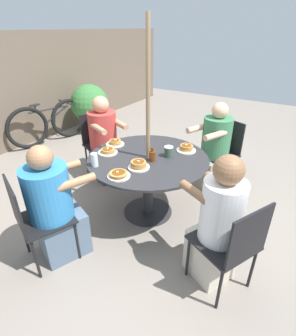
{
  "coord_description": "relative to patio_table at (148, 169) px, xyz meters",
  "views": [
    {
      "loc": [
        -2.08,
        -1.3,
        1.91
      ],
      "look_at": [
        0.0,
        0.0,
        0.58
      ],
      "focal_mm": 28.0,
      "sensor_mm": 36.0,
      "label": 1
    }
  ],
  "objects": [
    {
      "name": "ground_plane",
      "position": [
        0.0,
        0.0,
        -0.57
      ],
      "size": [
        12.0,
        12.0,
        0.0
      ],
      "primitive_type": "plane",
      "color": "gray"
    },
    {
      "name": "patio_table",
      "position": [
        0.0,
        0.0,
        0.0
      ],
      "size": [
        1.26,
        1.26,
        0.71
      ],
      "color": "#28282B",
      "rests_on": "ground"
    },
    {
      "name": "umbrella_pole",
      "position": [
        0.0,
        0.0,
        0.44
      ],
      "size": [
        0.04,
        0.04,
        2.02
      ],
      "primitive_type": "cylinder",
      "color": "#846B4C",
      "rests_on": "ground"
    },
    {
      "name": "patio_chair_north",
      "position": [
        -0.53,
        -1.07,
        -0.08
      ],
      "size": [
        0.57,
        0.57,
        0.86
      ],
      "rotation": [
        0.0,
        0.0,
        -0.46
      ],
      "color": "black",
      "rests_on": "ground"
    },
    {
      "name": "diner_north",
      "position": [
        -0.45,
        -0.92,
        -0.03
      ],
      "size": [
        0.48,
        0.53,
        1.16
      ],
      "rotation": [
        0.0,
        0.0,
        -0.46
      ],
      "color": "beige",
      "rests_on": "ground"
    },
    {
      "name": "patio_chair_east",
      "position": [
        1.1,
        -0.47,
        -0.08
      ],
      "size": [
        0.56,
        0.56,
        0.86
      ],
      "rotation": [
        0.0,
        0.0,
        1.17
      ],
      "color": "black",
      "rests_on": "ground"
    },
    {
      "name": "diner_east",
      "position": [
        0.94,
        -0.4,
        -0.06
      ],
      "size": [
        0.6,
        0.52,
        1.13
      ],
      "rotation": [
        0.0,
        0.0,
        1.17
      ],
      "color": "gray",
      "rests_on": "ground"
    },
    {
      "name": "patio_chair_south",
      "position": [
        0.46,
        1.1,
        -0.08
      ],
      "size": [
        0.56,
        0.56,
        0.86
      ],
      "rotation": [
        0.0,
        0.0,
        -3.54
      ],
      "color": "black",
      "rests_on": "ground"
    },
    {
      "name": "diner_south",
      "position": [
        0.4,
        0.94,
        -0.06
      ],
      "size": [
        0.53,
        0.61,
        1.14
      ],
      "rotation": [
        0.0,
        0.0,
        -3.54
      ],
      "color": "#3D3D42",
      "rests_on": "ground"
    },
    {
      "name": "patio_chair_west",
      "position": [
        -1.11,
        0.44,
        -0.08
      ],
      "size": [
        0.55,
        0.55,
        0.86
      ],
      "rotation": [
        0.0,
        0.0,
        -1.95
      ],
      "color": "black",
      "rests_on": "ground"
    },
    {
      "name": "diner_west",
      "position": [
        -0.95,
        0.38,
        -0.07
      ],
      "size": [
        0.61,
        0.53,
        1.11
      ],
      "rotation": [
        0.0,
        0.0,
        -1.95
      ],
      "color": "slate",
      "rests_on": "ground"
    },
    {
      "name": "pancake_plate_a",
      "position": [
        -0.24,
        -0.05,
        0.17
      ],
      "size": [
        0.21,
        0.21,
        0.08
      ],
      "color": "silver",
      "rests_on": "patio_table"
    },
    {
      "name": "pancake_plate_b",
      "position": [
        -0.48,
        0.02,
        0.16
      ],
      "size": [
        0.21,
        0.21,
        0.06
      ],
      "color": "silver",
      "rests_on": "patio_table"
    },
    {
      "name": "pancake_plate_c",
      "position": [
        0.08,
        0.49,
        0.16
      ],
      "size": [
        0.21,
        0.21,
        0.07
      ],
      "color": "silver",
      "rests_on": "patio_table"
    },
    {
      "name": "pancake_plate_d",
      "position": [
        -0.14,
        0.42,
        0.16
      ],
      "size": [
        0.21,
        0.21,
        0.06
      ],
      "color": "silver",
      "rests_on": "patio_table"
    },
    {
      "name": "pancake_plate_e",
      "position": [
        0.36,
        -0.27,
        0.17
      ],
      "size": [
        0.21,
        0.21,
        0.08
      ],
      "color": "silver",
      "rests_on": "patio_table"
    },
    {
      "name": "syrup_bottle",
      "position": [
        -0.05,
        -0.08,
        0.19
      ],
      "size": [
        0.09,
        0.07,
        0.15
      ],
      "color": "#602D0F",
      "rests_on": "patio_table"
    },
    {
      "name": "coffee_cup",
      "position": [
        0.13,
        -0.17,
        0.19
      ],
      "size": [
        0.09,
        0.09,
        0.11
      ],
      "color": "#33513D",
      "rests_on": "patio_table"
    },
    {
      "name": "drinking_glass_a",
      "position": [
        -0.44,
        0.34,
        0.2
      ],
      "size": [
        0.07,
        0.07,
        0.14
      ],
      "primitive_type": "cylinder",
      "color": "silver",
      "rests_on": "patio_table"
    },
    {
      "name": "bicycle",
      "position": [
        0.85,
        2.64,
        -0.2
      ],
      "size": [
        1.5,
        0.52,
        0.75
      ],
      "rotation": [
        0.0,
        0.0,
        -0.24
      ],
      "color": "black",
      "rests_on": "ground"
    },
    {
      "name": "potted_shrub",
      "position": [
        1.69,
        2.41,
        -0.03
      ],
      "size": [
        0.74,
        0.74,
        0.93
      ],
      "color": "#3D3D3F",
      "rests_on": "ground"
    }
  ]
}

